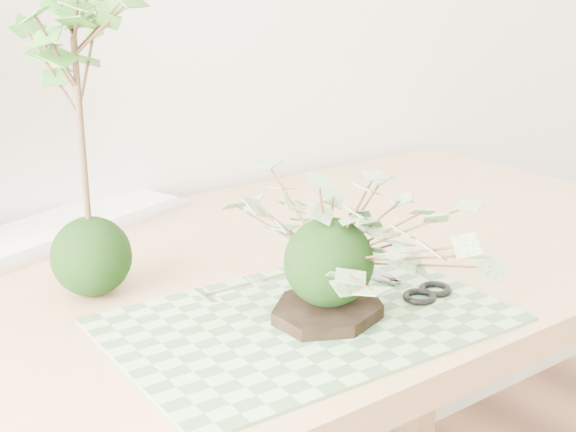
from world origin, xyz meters
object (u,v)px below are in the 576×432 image
object	(u,v)px
desk	(201,344)
ivy_kokedama	(329,222)
keyboard	(46,233)
maple_kokedama	(75,59)

from	to	relation	value
desk	ivy_kokedama	size ratio (longest dim) A/B	4.88
desk	keyboard	world-z (taller)	keyboard
maple_kokedama	desk	bearing A→B (deg)	-22.39
maple_kokedama	ivy_kokedama	bearing A→B (deg)	-50.90
ivy_kokedama	maple_kokedama	xyz separation A→B (m)	(-0.19, 0.23, 0.17)
desk	keyboard	distance (m)	0.32
desk	maple_kokedama	xyz separation A→B (m)	(-0.12, 0.05, 0.38)
keyboard	maple_kokedama	bearing A→B (deg)	-114.95
ivy_kokedama	keyboard	xyz separation A→B (m)	(-0.16, 0.47, -0.11)
desk	ivy_kokedama	distance (m)	0.28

